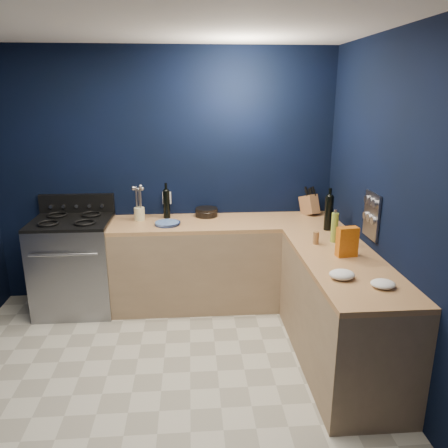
{
  "coord_description": "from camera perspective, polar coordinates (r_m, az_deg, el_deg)",
  "views": [
    {
      "loc": [
        0.26,
        -2.85,
        2.16
      ],
      "look_at": [
        0.55,
        1.0,
        1.0
      ],
      "focal_mm": 35.49,
      "sensor_mm": 36.0,
      "label": 1
    }
  ],
  "objects": [
    {
      "name": "floor",
      "position": [
        3.59,
        -8.09,
        -20.65
      ],
      "size": [
        3.5,
        3.5,
        0.02
      ],
      "primitive_type": "cube",
      "color": "beige",
      "rests_on": "ground"
    },
    {
      "name": "ceiling",
      "position": [
        2.9,
        -10.41,
        25.43
      ],
      "size": [
        3.5,
        3.5,
        0.02
      ],
      "primitive_type": "cube",
      "color": "silver",
      "rests_on": "ground"
    },
    {
      "name": "wall_back",
      "position": [
        4.7,
        -7.46,
        6.03
      ],
      "size": [
        3.5,
        0.02,
        2.6
      ],
      "primitive_type": "cube",
      "color": "black",
      "rests_on": "ground"
    },
    {
      "name": "wall_right",
      "position": [
        3.33,
        22.62,
        0.47
      ],
      "size": [
        0.02,
        3.5,
        2.6
      ],
      "primitive_type": "cube",
      "color": "black",
      "rests_on": "ground"
    },
    {
      "name": "wall_front",
      "position": [
        1.41,
        -14.97,
        -21.43
      ],
      "size": [
        3.5,
        0.02,
        2.6
      ],
      "primitive_type": "cube",
      "color": "black",
      "rests_on": "ground"
    },
    {
      "name": "cab_back",
      "position": [
        4.63,
        0.21,
        -5.21
      ],
      "size": [
        2.3,
        0.63,
        0.86
      ],
      "primitive_type": "cube",
      "color": "#947859",
      "rests_on": "floor"
    },
    {
      "name": "top_back",
      "position": [
        4.48,
        0.22,
        0.14
      ],
      "size": [
        2.3,
        0.63,
        0.04
      ],
      "primitive_type": "cube",
      "color": "brown",
      "rests_on": "cab_back"
    },
    {
      "name": "cab_right",
      "position": [
        3.77,
        14.68,
        -11.19
      ],
      "size": [
        0.63,
        1.67,
        0.86
      ],
      "primitive_type": "cube",
      "color": "#947859",
      "rests_on": "floor"
    },
    {
      "name": "top_right",
      "position": [
        3.58,
        15.21,
        -4.81
      ],
      "size": [
        0.63,
        1.67,
        0.04
      ],
      "primitive_type": "cube",
      "color": "brown",
      "rests_on": "cab_right"
    },
    {
      "name": "gas_range",
      "position": [
        4.75,
        -18.6,
        -5.19
      ],
      "size": [
        0.76,
        0.66,
        0.92
      ],
      "primitive_type": "cube",
      "color": "gray",
      "rests_on": "floor"
    },
    {
      "name": "oven_door",
      "position": [
        4.47,
        -19.54,
        -6.8
      ],
      "size": [
        0.59,
        0.02,
        0.42
      ],
      "primitive_type": "cube",
      "color": "black",
      "rests_on": "gas_range"
    },
    {
      "name": "cooktop",
      "position": [
        4.6,
        -19.14,
        0.32
      ],
      "size": [
        0.76,
        0.66,
        0.03
      ],
      "primitive_type": "cube",
      "color": "black",
      "rests_on": "gas_range"
    },
    {
      "name": "backguard",
      "position": [
        4.85,
        -18.4,
        2.51
      ],
      "size": [
        0.76,
        0.06,
        0.2
      ],
      "primitive_type": "cube",
      "color": "black",
      "rests_on": "gas_range"
    },
    {
      "name": "spice_panel",
      "position": [
        3.83,
        18.49,
        1.04
      ],
      "size": [
        0.02,
        0.28,
        0.38
      ],
      "primitive_type": "cube",
      "color": "gray",
      "rests_on": "wall_right"
    },
    {
      "name": "wall_outlet",
      "position": [
        4.72,
        -7.37,
        3.35
      ],
      "size": [
        0.09,
        0.02,
        0.13
      ],
      "primitive_type": "cube",
      "color": "white",
      "rests_on": "wall_back"
    },
    {
      "name": "plate_stack",
      "position": [
        4.38,
        -7.33,
        0.07
      ],
      "size": [
        0.29,
        0.29,
        0.03
      ],
      "primitive_type": "cylinder",
      "rotation": [
        0.0,
        0.0,
        0.23
      ],
      "color": "#4554A3",
      "rests_on": "top_back"
    },
    {
      "name": "ramekin",
      "position": [
        4.74,
        -10.75,
        1.2
      ],
      "size": [
        0.11,
        0.11,
        0.03
      ],
      "primitive_type": "cylinder",
      "rotation": [
        0.0,
        0.0,
        -0.42
      ],
      "color": "white",
      "rests_on": "top_back"
    },
    {
      "name": "utensil_crock",
      "position": [
        4.57,
        -10.83,
        1.29
      ],
      "size": [
        0.14,
        0.14,
        0.13
      ],
      "primitive_type": "cylinder",
      "rotation": [
        0.0,
        0.0,
        0.37
      ],
      "color": "beige",
      "rests_on": "top_back"
    },
    {
      "name": "wine_bottle_back",
      "position": [
        4.59,
        -7.41,
        2.52
      ],
      "size": [
        0.08,
        0.08,
        0.29
      ],
      "primitive_type": "cylinder",
      "rotation": [
        0.0,
        0.0,
        0.19
      ],
      "color": "black",
      "rests_on": "top_back"
    },
    {
      "name": "lemon_basket",
      "position": [
        4.64,
        -2.27,
        1.53
      ],
      "size": [
        0.25,
        0.25,
        0.09
      ],
      "primitive_type": "cylinder",
      "rotation": [
        0.0,
        0.0,
        0.07
      ],
      "color": "black",
      "rests_on": "top_back"
    },
    {
      "name": "knife_block",
      "position": [
        4.8,
        10.93,
        2.44
      ],
      "size": [
        0.2,
        0.26,
        0.25
      ],
      "primitive_type": "cube",
      "rotation": [
        -0.31,
        0.0,
        0.44
      ],
      "color": "brown",
      "rests_on": "top_back"
    },
    {
      "name": "wine_bottle_right",
      "position": [
        4.27,
        13.34,
        1.35
      ],
      "size": [
        0.1,
        0.1,
        0.32
      ],
      "primitive_type": "cylinder",
      "rotation": [
        0.0,
        0.0,
        -0.22
      ],
      "color": "black",
      "rests_on": "top_right"
    },
    {
      "name": "oil_bottle",
      "position": [
        3.94,
        14.04,
        -0.45
      ],
      "size": [
        0.08,
        0.08,
        0.26
      ],
      "primitive_type": "cylinder",
      "rotation": [
        0.0,
        0.0,
        -0.36
      ],
      "color": "olive",
      "rests_on": "top_right"
    },
    {
      "name": "spice_jar_near",
      "position": [
        3.87,
        11.76,
        -1.76
      ],
      "size": [
        0.06,
        0.06,
        0.11
      ],
      "primitive_type": "cylinder",
      "rotation": [
        0.0,
        0.0,
        0.32
      ],
      "color": "olive",
      "rests_on": "top_right"
    },
    {
      "name": "spice_jar_far",
      "position": [
        3.68,
        15.78,
        -3.19
      ],
      "size": [
        0.05,
        0.05,
        0.09
      ],
      "primitive_type": "cylinder",
      "rotation": [
        0.0,
        0.0,
        -0.15
      ],
      "color": "olive",
      "rests_on": "top_right"
    },
    {
      "name": "crouton_bag",
      "position": [
        3.63,
        15.58,
        -2.23
      ],
      "size": [
        0.17,
        0.1,
        0.24
      ],
      "primitive_type": "cube",
      "rotation": [
        0.0,
        0.0,
        0.14
      ],
      "color": "#A2320A",
      "rests_on": "top_right"
    },
    {
      "name": "towel_front",
      "position": [
        3.22,
        14.96,
        -6.31
      ],
      "size": [
        0.19,
        0.17,
        0.06
      ],
      "primitive_type": "ellipsoid",
      "rotation": [
        0.0,
        0.0,
        -0.07
      ],
      "color": "white",
      "rests_on": "top_right"
    },
    {
      "name": "towel_end",
      "position": [
        3.17,
        19.8,
        -7.27
      ],
      "size": [
        0.19,
        0.18,
        0.05
      ],
      "primitive_type": "ellipsoid",
      "rotation": [
        0.0,
        0.0,
        0.23
      ],
      "color": "white",
      "rests_on": "top_right"
    }
  ]
}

